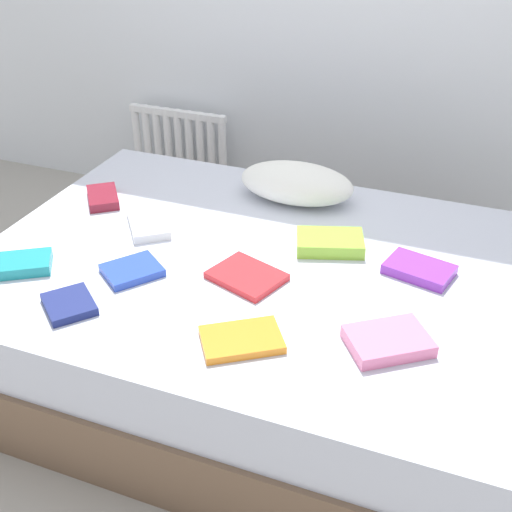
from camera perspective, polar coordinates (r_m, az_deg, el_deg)
ground_plane at (r=2.67m, az=-0.39°, el=-9.32°), size 8.00×8.00×0.00m
bed at (r=2.51m, az=-0.41°, el=-5.08°), size 2.00×1.50×0.50m
radiator at (r=3.76m, az=-6.78°, el=9.35°), size 0.58×0.04×0.46m
pillow at (r=2.75m, az=3.60°, el=6.44°), size 0.49×0.29×0.15m
textbook_blue at (r=2.31m, az=-10.88°, el=-1.25°), size 0.24×0.25×0.03m
textbook_pink at (r=1.99m, az=11.57°, el=-7.36°), size 0.29×0.28×0.04m
textbook_lime at (r=2.43m, az=6.54°, el=1.18°), size 0.29×0.23×0.05m
textbook_white at (r=2.59m, az=-9.47°, el=2.81°), size 0.26×0.28×0.04m
textbook_teal at (r=2.44m, az=-19.97°, el=-0.68°), size 0.25×0.23×0.04m
textbook_maroon at (r=2.83m, az=-13.36°, el=5.06°), size 0.22×0.24×0.04m
textbook_purple at (r=2.34m, az=14.20°, el=-1.15°), size 0.26×0.20×0.04m
textbook_orange at (r=1.97m, az=-1.28°, el=-7.38°), size 0.29×0.27×0.03m
textbook_red at (r=2.25m, az=-0.83°, el=-1.79°), size 0.29×0.25×0.02m
textbook_navy at (r=2.19m, az=-16.15°, el=-4.12°), size 0.23×0.22×0.03m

